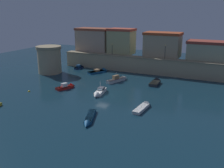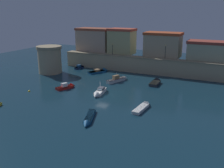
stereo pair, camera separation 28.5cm
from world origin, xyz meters
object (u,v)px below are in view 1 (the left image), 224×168
(moored_boat_1, at_px, (67,87))
(moored_boat_8, at_px, (100,71))
(moored_boat_6, at_px, (89,119))
(mooring_buoy_0, at_px, (29,91))
(moored_boat_2, at_px, (118,79))
(moored_boat_7, at_px, (156,82))
(quay_lamp_1, at_px, (165,50))
(moored_boat_4, at_px, (143,107))
(fortress_tower, at_px, (49,59))
(moored_boat_0, at_px, (80,67))
(quay_lamp_0, at_px, (112,47))
(moored_boat_3, at_px, (99,92))

(moored_boat_1, distance_m, moored_boat_8, 16.96)
(moored_boat_6, bearing_deg, mooring_buoy_0, -131.34)
(moored_boat_2, distance_m, moored_boat_7, 9.34)
(quay_lamp_1, relative_size, moored_boat_4, 0.59)
(fortress_tower, relative_size, moored_boat_1, 1.50)
(moored_boat_0, distance_m, moored_boat_4, 36.38)
(quay_lamp_0, relative_size, moored_boat_2, 0.46)
(fortress_tower, bearing_deg, moored_boat_6, -41.43)
(moored_boat_3, bearing_deg, moored_boat_4, 63.39)
(moored_boat_8, bearing_deg, mooring_buoy_0, -166.45)
(quay_lamp_0, bearing_deg, fortress_tower, -141.31)
(moored_boat_2, xyz_separation_m, moored_boat_3, (0.70, -11.22, -0.08))
(moored_boat_0, height_order, moored_boat_8, moored_boat_0)
(moored_boat_1, bearing_deg, mooring_buoy_0, 154.04)
(moored_boat_0, distance_m, moored_boat_3, 26.11)
(moored_boat_8, bearing_deg, moored_boat_7, -76.77)
(moored_boat_1, relative_size, moored_boat_2, 0.72)
(moored_boat_2, bearing_deg, moored_boat_4, -121.98)
(fortress_tower, xyz_separation_m, moored_boat_8, (12.50, 6.64, -3.51))
(moored_boat_0, relative_size, moored_boat_2, 0.59)
(fortress_tower, height_order, moored_boat_3, fortress_tower)
(fortress_tower, distance_m, moored_boat_6, 35.60)
(moored_boat_0, bearing_deg, moored_boat_6, -144.66)
(mooring_buoy_0, bearing_deg, moored_boat_6, -21.03)
(fortress_tower, bearing_deg, quay_lamp_1, 20.77)
(moored_boat_7, relative_size, mooring_buoy_0, 10.63)
(moored_boat_3, bearing_deg, moored_boat_0, -147.92)
(fortress_tower, distance_m, moored_boat_1, 16.99)
(moored_boat_2, xyz_separation_m, moored_boat_8, (-8.53, 6.44, -0.19))
(moored_boat_8, relative_size, mooring_buoy_0, 12.60)
(moored_boat_8, bearing_deg, moored_boat_0, 104.40)
(moored_boat_6, bearing_deg, moored_boat_2, 172.85)
(fortress_tower, distance_m, quay_lamp_1, 31.96)
(moored_boat_1, xyz_separation_m, mooring_buoy_0, (-6.12, -5.59, -0.38))
(moored_boat_2, distance_m, moored_boat_6, 24.27)
(moored_boat_6, bearing_deg, quay_lamp_1, 154.45)
(moored_boat_6, relative_size, moored_boat_7, 1.24)
(moored_boat_2, relative_size, mooring_buoy_0, 13.59)
(moored_boat_4, bearing_deg, fortress_tower, 69.61)
(fortress_tower, distance_m, moored_boat_7, 30.43)
(moored_boat_6, relative_size, moored_boat_8, 1.05)
(quay_lamp_0, xyz_separation_m, moored_boat_2, (6.94, -11.08, -6.13))
(fortress_tower, distance_m, quay_lamp_0, 18.26)
(moored_boat_6, relative_size, mooring_buoy_0, 13.20)
(moored_boat_4, bearing_deg, moored_boat_2, 41.97)
(moored_boat_8, bearing_deg, moored_boat_1, -150.71)
(moored_boat_7, xyz_separation_m, moored_boat_8, (-17.65, 4.47, -0.02))
(quay_lamp_1, height_order, moored_boat_4, quay_lamp_1)
(quay_lamp_0, xyz_separation_m, moored_boat_3, (7.64, -22.30, -6.21))
(moored_boat_2, height_order, moored_boat_3, moored_boat_3)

